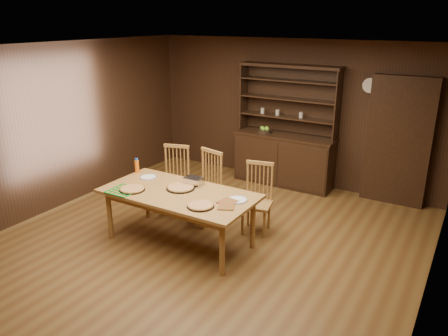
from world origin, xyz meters
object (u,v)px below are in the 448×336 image
Objects in this scene: chair_right at (258,195)px; chair_center at (207,184)px; china_hutch at (284,153)px; juice_bottle at (137,166)px; dining_table at (179,197)px; chair_left at (175,177)px.

chair_center is at bearing 175.98° from chair_right.
china_hutch reaches higher than juice_bottle.
chair_right reaches higher than dining_table.
chair_right is at bearing -14.80° from chair_left.
chair_left is 0.96× the size of chair_center.
chair_center is at bearing 26.86° from juice_bottle.
china_hutch is 1.05× the size of dining_table.
juice_bottle is at bearing 162.83° from dining_table.
juice_bottle is (-0.29, -0.54, 0.29)m from chair_left.
juice_bottle is at bearing -117.34° from china_hutch.
dining_table is 1.11m from chair_left.
chair_left is at bearing 129.54° from dining_table.
dining_table is at bearing -67.16° from chair_left.
chair_right is (1.43, 0.05, -0.02)m from chair_left.
chair_left is 1.04× the size of chair_right.
chair_left reaches higher than dining_table.
china_hutch is at bearing 83.86° from dining_table.
juice_bottle is (-1.30, -2.51, 0.26)m from china_hutch.
chair_center reaches higher than juice_bottle.
china_hutch is 2.14× the size of chair_right.
chair_left is at bearing 169.34° from chair_right.
juice_bottle reaches higher than dining_table.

